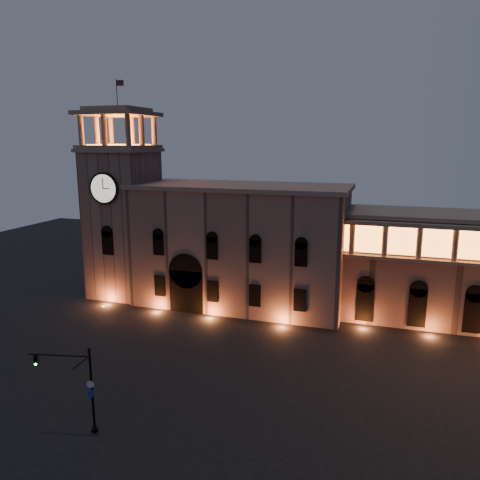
{
  "coord_description": "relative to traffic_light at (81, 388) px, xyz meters",
  "views": [
    {
      "loc": [
        18.15,
        -40.97,
        23.48
      ],
      "look_at": [
        -0.1,
        16.0,
        10.89
      ],
      "focal_mm": 35.0,
      "sensor_mm": 36.0,
      "label": 1
    }
  ],
  "objects": [
    {
      "name": "ground",
      "position": [
        4.76,
        11.87,
        -3.9
      ],
      "size": [
        160.0,
        160.0,
        0.0
      ],
      "primitive_type": "plane",
      "color": "black",
      "rests_on": "ground"
    },
    {
      "name": "clock_tower",
      "position": [
        -15.74,
        32.85,
        8.6
      ],
      "size": [
        9.8,
        9.8,
        32.4
      ],
      "color": "#826055",
      "rests_on": "ground"
    },
    {
      "name": "government_building",
      "position": [
        2.68,
        33.81,
        4.87
      ],
      "size": [
        30.8,
        12.8,
        17.6
      ],
      "color": "#826055",
      "rests_on": "ground"
    },
    {
      "name": "traffic_light",
      "position": [
        0.0,
        0.0,
        0.0
      ],
      "size": [
        5.31,
        1.48,
        7.42
      ],
      "rotation": [
        0.0,
        0.0,
        0.22
      ],
      "color": "black",
      "rests_on": "ground"
    }
  ]
}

